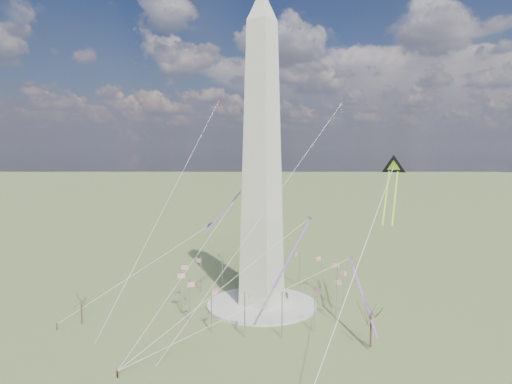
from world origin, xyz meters
The scene contains 15 objects.
ground centered at (0.00, 0.00, 0.00)m, with size 2000.00×2000.00×0.00m, color #45592C.
plaza centered at (0.00, 0.00, 0.40)m, with size 36.00×36.00×0.80m, color #B5B0A6.
washington_monument centered at (0.00, 0.00, 47.95)m, with size 15.56×15.56×100.00m.
flagpole_ring centered at (0.00, 0.00, 7.27)m, with size 54.40×54.40×13.00m.
tree_near centered at (40.50, -10.66, 9.71)m, with size 7.79×7.79×13.63m.
tree_far centered at (-35.49, -42.47, 6.63)m, with size 5.32×5.32×9.32m.
person_west centered at (-37.89, -48.93, 0.93)m, with size 0.90×0.70×1.86m, color gray.
person_centre centered at (-1.49, -57.68, 0.93)m, with size 1.09×0.45×1.86m, color gray.
kite_delta_black centered at (38.48, 11.46, 45.19)m, with size 10.28×22.28×18.15m.
kite_diamond_purple centered at (-24.62, 3.78, 22.99)m, with size 2.16×3.06×9.01m.
kite_streamer_left centered at (18.37, -9.30, 25.45)m, with size 2.74×23.39×16.05m.
kite_streamer_mid centered at (-12.81, 1.28, 33.73)m, with size 2.41×21.92×15.04m.
kite_streamer_right centered at (34.11, -2.83, 13.94)m, with size 15.96×19.02×16.13m.
kite_small_red centered at (-39.54, 28.78, 70.99)m, with size 1.60×1.39×4.08m.
kite_small_white centered at (5.29, 49.85, 68.44)m, with size 1.35×1.97×4.14m.
Camera 1 is at (78.72, -122.15, 51.43)m, focal length 32.00 mm.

